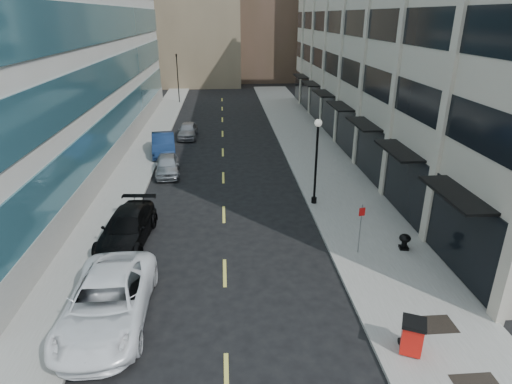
{
  "coord_description": "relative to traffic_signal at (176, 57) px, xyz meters",
  "views": [
    {
      "loc": [
        0.15,
        -8.15,
        10.54
      ],
      "look_at": [
        1.63,
        11.18,
        2.5
      ],
      "focal_mm": 30.0,
      "sensor_mm": 36.0,
      "label": 1
    }
  ],
  "objects": [
    {
      "name": "sidewalk_right",
      "position": [
        13.0,
        -28.0,
        -5.64
      ],
      "size": [
        5.0,
        80.0,
        0.15
      ],
      "primitive_type": "cube",
      "color": "gray",
      "rests_on": "ground"
    },
    {
      "name": "sidewalk_left",
      "position": [
        -1.0,
        -28.0,
        -5.64
      ],
      "size": [
        3.0,
        80.0,
        0.15
      ],
      "primitive_type": "cube",
      "color": "gray",
      "rests_on": "ground"
    },
    {
      "name": "building_right",
      "position": [
        22.44,
        -21.01,
        3.28
      ],
      "size": [
        15.3,
        46.5,
        18.25
      ],
      "color": "#B0AA95",
      "rests_on": "ground"
    },
    {
      "name": "building_left",
      "position": [
        -10.45,
        -21.0,
        4.27
      ],
      "size": [
        16.14,
        46.0,
        20.0
      ],
      "color": "beige",
      "rests_on": "ground"
    },
    {
      "name": "skyline_tan_far",
      "position": [
        -8.5,
        30.0,
        5.28
      ],
      "size": [
        12.0,
        14.0,
        22.0
      ],
      "primitive_type": "cube",
      "color": "#857357",
      "rests_on": "ground"
    },
    {
      "name": "skyline_stone",
      "position": [
        23.5,
        18.0,
        4.28
      ],
      "size": [
        10.0,
        14.0,
        20.0
      ],
      "primitive_type": "cube",
      "color": "#B0AA95",
      "rests_on": "ground"
    },
    {
      "name": "grate_far",
      "position": [
        13.1,
        -44.2,
        -5.56
      ],
      "size": [
        1.4,
        1.0,
        0.01
      ],
      "primitive_type": "cube",
      "color": "black",
      "rests_on": "sidewalk_right"
    },
    {
      "name": "road_centerline",
      "position": [
        5.5,
        -31.0,
        -5.71
      ],
      "size": [
        0.15,
        68.2,
        0.01
      ],
      "color": "#D8CC4C",
      "rests_on": "ground"
    },
    {
      "name": "traffic_signal",
      "position": [
        0.0,
        0.0,
        0.0
      ],
      "size": [
        0.66,
        0.66,
        6.98
      ],
      "color": "black",
      "rests_on": "ground"
    },
    {
      "name": "car_white_van",
      "position": [
        1.22,
        -42.93,
        -4.84
      ],
      "size": [
        2.97,
        6.33,
        1.75
      ],
      "primitive_type": "imported",
      "rotation": [
        0.0,
        0.0,
        0.01
      ],
      "color": "white",
      "rests_on": "ground"
    },
    {
      "name": "car_black_pickup",
      "position": [
        0.7,
        -36.78,
        -4.95
      ],
      "size": [
        2.61,
        5.48,
        1.54
      ],
      "primitive_type": "imported",
      "rotation": [
        0.0,
        0.0,
        -0.09
      ],
      "color": "black",
      "rests_on": "ground"
    },
    {
      "name": "car_silver_sedan",
      "position": [
        1.56,
        -27.0,
        -5.02
      ],
      "size": [
        2.04,
        4.22,
        1.39
      ],
      "primitive_type": "imported",
      "rotation": [
        0.0,
        0.0,
        0.1
      ],
      "color": "#94989C",
      "rests_on": "ground"
    },
    {
      "name": "car_blue_sedan",
      "position": [
        0.7,
        -22.07,
        -4.88
      ],
      "size": [
        2.43,
        5.28,
        1.68
      ],
      "primitive_type": "imported",
      "rotation": [
        0.0,
        0.0,
        0.13
      ],
      "color": "navy",
      "rests_on": "ground"
    },
    {
      "name": "car_grey_sedan",
      "position": [
        2.3,
        -17.12,
        -5.02
      ],
      "size": [
        1.72,
        4.13,
        1.4
      ],
      "primitive_type": "imported",
      "rotation": [
        0.0,
        0.0,
        -0.02
      ],
      "color": "gray",
      "rests_on": "ground"
    },
    {
      "name": "trash_bin",
      "position": [
        11.63,
        -45.42,
        -4.91
      ],
      "size": [
        1.0,
        1.0,
        1.23
      ],
      "rotation": [
        0.0,
        0.0,
        -0.43
      ],
      "color": "red",
      "rests_on": "sidewalk_right"
    },
    {
      "name": "lamppost",
      "position": [
        10.89,
        -33.1,
        -2.52
      ],
      "size": [
        0.43,
        0.43,
        5.19
      ],
      "color": "black",
      "rests_on": "sidewalk_right"
    },
    {
      "name": "sign_post",
      "position": [
        11.81,
        -38.96,
        -3.98
      ],
      "size": [
        0.29,
        0.08,
        2.48
      ],
      "rotation": [
        0.0,
        0.0,
        0.17
      ],
      "color": "slate",
      "rests_on": "sidewalk_right"
    },
    {
      "name": "urn_planter",
      "position": [
        14.1,
        -38.81,
        -5.1
      ],
      "size": [
        0.56,
        0.56,
        0.77
      ],
      "rotation": [
        0.0,
        0.0,
        -0.15
      ],
      "color": "black",
      "rests_on": "sidewalk_right"
    }
  ]
}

